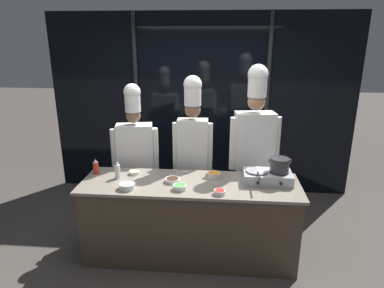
# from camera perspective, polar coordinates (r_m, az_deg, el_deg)

# --- Properties ---
(ground_plane) EXTENTS (24.00, 24.00, 0.00)m
(ground_plane) POSITION_cam_1_polar(r_m,az_deg,el_deg) (4.08, -0.33, -17.83)
(ground_plane) COLOR #47423D
(window_wall_back) EXTENTS (4.53, 0.09, 2.70)m
(window_wall_back) POSITION_cam_1_polar(r_m,az_deg,el_deg) (5.18, 1.50, 6.34)
(window_wall_back) COLOR black
(window_wall_back) RESTS_ON ground_plane
(demo_counter) EXTENTS (2.32, 0.71, 0.88)m
(demo_counter) POSITION_cam_1_polar(r_m,az_deg,el_deg) (3.84, -0.34, -12.45)
(demo_counter) COLOR #4C3D2D
(demo_counter) RESTS_ON ground_plane
(portable_stove) EXTENTS (0.50, 0.32, 0.13)m
(portable_stove) POSITION_cam_1_polar(r_m,az_deg,el_deg) (3.71, 12.46, -5.36)
(portable_stove) COLOR #B2B5BA
(portable_stove) RESTS_ON demo_counter
(frying_pan) EXTENTS (0.24, 0.41, 0.04)m
(frying_pan) POSITION_cam_1_polar(r_m,az_deg,el_deg) (3.66, 10.77, -4.17)
(frying_pan) COLOR #ADAFB5
(frying_pan) RESTS_ON portable_stove
(stock_pot) EXTENTS (0.23, 0.20, 0.15)m
(stock_pot) POSITION_cam_1_polar(r_m,az_deg,el_deg) (3.68, 14.40, -3.33)
(stock_pot) COLOR #333335
(stock_pot) RESTS_ON portable_stove
(squeeze_bottle_clear) EXTENTS (0.06, 0.06, 0.20)m
(squeeze_bottle_clear) POSITION_cam_1_polar(r_m,az_deg,el_deg) (3.80, -12.32, -4.29)
(squeeze_bottle_clear) COLOR white
(squeeze_bottle_clear) RESTS_ON demo_counter
(squeeze_bottle_chili) EXTENTS (0.06, 0.06, 0.17)m
(squeeze_bottle_chili) POSITION_cam_1_polar(r_m,az_deg,el_deg) (3.99, -15.72, -3.66)
(squeeze_bottle_chili) COLOR red
(squeeze_bottle_chili) RESTS_ON demo_counter
(prep_bowl_bean_sprouts) EXTENTS (0.17, 0.17, 0.06)m
(prep_bowl_bean_sprouts) POSITION_cam_1_polar(r_m,az_deg,el_deg) (3.55, -10.79, -6.84)
(prep_bowl_bean_sprouts) COLOR white
(prep_bowl_bean_sprouts) RESTS_ON demo_counter
(prep_bowl_ginger) EXTENTS (0.12, 0.12, 0.04)m
(prep_bowl_ginger) POSITION_cam_1_polar(r_m,az_deg,el_deg) (3.90, -9.61, -4.65)
(prep_bowl_ginger) COLOR white
(prep_bowl_ginger) RESTS_ON demo_counter
(prep_bowl_scallions) EXTENTS (0.14, 0.14, 0.05)m
(prep_bowl_scallions) POSITION_cam_1_polar(r_m,az_deg,el_deg) (3.47, -2.08, -7.14)
(prep_bowl_scallions) COLOR white
(prep_bowl_scallions) RESTS_ON demo_counter
(prep_bowl_bell_pepper) EXTENTS (0.12, 0.12, 0.05)m
(prep_bowl_bell_pepper) POSITION_cam_1_polar(r_m,az_deg,el_deg) (3.39, 4.62, -7.96)
(prep_bowl_bell_pepper) COLOR white
(prep_bowl_bell_pepper) RESTS_ON demo_counter
(prep_bowl_carrots) EXTENTS (0.15, 0.15, 0.06)m
(prep_bowl_carrots) POSITION_cam_1_polar(r_m,az_deg,el_deg) (3.77, 3.68, -5.09)
(prep_bowl_carrots) COLOR white
(prep_bowl_carrots) RESTS_ON demo_counter
(prep_bowl_soy_glaze) EXTENTS (0.16, 0.16, 0.04)m
(prep_bowl_soy_glaze) POSITION_cam_1_polar(r_m,az_deg,el_deg) (3.65, -3.28, -5.96)
(prep_bowl_soy_glaze) COLOR white
(prep_bowl_soy_glaze) RESTS_ON demo_counter
(serving_spoon_slotted) EXTENTS (0.21, 0.15, 0.02)m
(serving_spoon_slotted) POSITION_cam_1_polar(r_m,az_deg,el_deg) (3.87, -1.51, -4.79)
(serving_spoon_slotted) COLOR #B2B5BA
(serving_spoon_slotted) RESTS_ON demo_counter
(chef_head) EXTENTS (0.57, 0.30, 1.83)m
(chef_head) POSITION_cam_1_polar(r_m,az_deg,el_deg) (4.27, -9.47, -0.74)
(chef_head) COLOR #4C4C51
(chef_head) RESTS_ON ground_plane
(chef_sous) EXTENTS (0.48, 0.21, 1.94)m
(chef_sous) POSITION_cam_1_polar(r_m,az_deg,el_deg) (4.11, 0.11, 0.63)
(chef_sous) COLOR #4C4C51
(chef_sous) RESTS_ON ground_plane
(chef_line) EXTENTS (0.59, 0.30, 2.07)m
(chef_line) POSITION_cam_1_polar(r_m,az_deg,el_deg) (4.08, 10.34, 0.73)
(chef_line) COLOR #232326
(chef_line) RESTS_ON ground_plane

